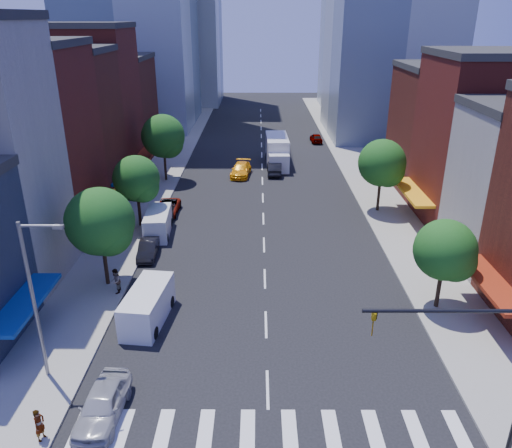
{
  "coord_description": "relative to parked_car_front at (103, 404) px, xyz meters",
  "views": [
    {
      "loc": [
        -0.52,
        -20.93,
        18.25
      ],
      "look_at": [
        -0.66,
        10.7,
        5.0
      ],
      "focal_mm": 35.0,
      "sensor_mm": 36.0,
      "label": 1
    }
  ],
  "objects": [
    {
      "name": "parked_car_front",
      "position": [
        0.0,
        0.0,
        0.0
      ],
      "size": [
        2.1,
        4.8,
        1.61
      ],
      "primitive_type": "imported",
      "rotation": [
        0.0,
        0.0,
        -0.04
      ],
      "color": "#A7A7AC",
      "rests_on": "ground"
    },
    {
      "name": "crosswalk",
      "position": [
        8.07,
        -1.0,
        -0.8
      ],
      "size": [
        19.0,
        3.0,
        0.01
      ],
      "primitive_type": "cube",
      "color": "silver",
      "rests_on": "ground"
    },
    {
      "name": "box_truck",
      "position": [
        10.06,
        45.05,
        0.92
      ],
      "size": [
        3.0,
        9.13,
        3.65
      ],
      "rotation": [
        0.0,
        0.0,
        0.02
      ],
      "color": "silver",
      "rests_on": "ground"
    },
    {
      "name": "traffic_car_far",
      "position": [
        16.57,
        57.72,
        -0.11
      ],
      "size": [
        1.76,
        4.11,
        1.38
      ],
      "primitive_type": "imported",
      "rotation": [
        0.0,
        0.0,
        3.17
      ],
      "color": "#999999",
      "rests_on": "ground"
    },
    {
      "name": "tree_left_near",
      "position": [
        -3.28,
        12.92,
        4.06
      ],
      "size": [
        4.8,
        4.8,
        7.3
      ],
      "color": "black",
      "rests_on": "sidewalk_left"
    },
    {
      "name": "cargo_van_near",
      "position": [
        0.47,
        8.28,
        0.32
      ],
      "size": [
        2.72,
        5.52,
        2.26
      ],
      "rotation": [
        0.0,
        0.0,
        -0.12
      ],
      "color": "white",
      "rests_on": "ground"
    },
    {
      "name": "traffic_car_oncoming",
      "position": [
        9.61,
        40.87,
        -0.01
      ],
      "size": [
        1.83,
        4.87,
        1.59
      ],
      "primitive_type": "imported",
      "rotation": [
        0.0,
        0.0,
        3.11
      ],
      "color": "black",
      "rests_on": "ground"
    },
    {
      "name": "bldg_right_2",
      "position": [
        29.07,
        26.0,
        6.7
      ],
      "size": [
        12.0,
        10.0,
        15.0
      ],
      "primitive_type": "cube",
      "color": "maroon",
      "rests_on": "ground"
    },
    {
      "name": "tree_left_far",
      "position": [
        -3.28,
        37.92,
        4.4
      ],
      "size": [
        5.0,
        5.0,
        7.75
      ],
      "color": "black",
      "rests_on": "sidewalk_left"
    },
    {
      "name": "tree_left_mid",
      "position": [
        -3.28,
        23.92,
        3.72
      ],
      "size": [
        4.2,
        4.2,
        6.65
      ],
      "color": "black",
      "rests_on": "sidewalk_left"
    },
    {
      "name": "tree_right_far",
      "position": [
        19.72,
        27.92,
        4.06
      ],
      "size": [
        4.6,
        4.6,
        7.2
      ],
      "color": "black",
      "rests_on": "sidewalk_right"
    },
    {
      "name": "parked_car_second",
      "position": [
        -1.43,
        17.75,
        -0.15
      ],
      "size": [
        1.6,
        4.02,
        1.3
      ],
      "primitive_type": "imported",
      "rotation": [
        0.0,
        0.0,
        0.06
      ],
      "color": "black",
      "rests_on": "ground"
    },
    {
      "name": "cargo_van_far",
      "position": [
        -1.42,
        22.15,
        0.26
      ],
      "size": [
        2.34,
        5.16,
        2.15
      ],
      "rotation": [
        0.0,
        0.0,
        0.06
      ],
      "color": "silver",
      "rests_on": "ground"
    },
    {
      "name": "ground",
      "position": [
        8.07,
        2.0,
        -0.8
      ],
      "size": [
        220.0,
        220.0,
        0.0
      ],
      "primitive_type": "plane",
      "color": "black",
      "rests_on": "ground"
    },
    {
      "name": "traffic_signal",
      "position": [
        18.01,
        -2.5,
        3.35
      ],
      "size": [
        7.24,
        2.24,
        8.0
      ],
      "color": "black",
      "rests_on": "sidewalk_right"
    },
    {
      "name": "parked_car_third",
      "position": [
        -1.43,
        27.29,
        -0.17
      ],
      "size": [
        2.16,
        4.61,
        1.28
      ],
      "primitive_type": "imported",
      "rotation": [
        0.0,
        0.0,
        -0.01
      ],
      "color": "#999999",
      "rests_on": "ground"
    },
    {
      "name": "bldg_left_2",
      "position": [
        -12.93,
        22.5,
        7.2
      ],
      "size": [
        12.0,
        9.0,
        16.0
      ],
      "primitive_type": "cube",
      "color": "maroon",
      "rests_on": "ground"
    },
    {
      "name": "tree_right_near",
      "position": [
        19.72,
        9.92,
        3.39
      ],
      "size": [
        4.0,
        4.0,
        6.2
      ],
      "color": "black",
      "rests_on": "sidewalk_right"
    },
    {
      "name": "taxi",
      "position": [
        5.44,
        40.09,
        -0.04
      ],
      "size": [
        2.72,
        5.48,
        1.53
      ],
      "primitive_type": "imported",
      "rotation": [
        0.0,
        0.0,
        -0.11
      ],
      "color": "#FDA60D",
      "rests_on": "ground"
    },
    {
      "name": "sidewalk_left",
      "position": [
        -4.43,
        42.0,
        -0.73
      ],
      "size": [
        5.0,
        120.0,
        0.15
      ],
      "primitive_type": "cube",
      "color": "gray",
      "rests_on": "ground"
    },
    {
      "name": "streetlight",
      "position": [
        -3.74,
        3.0,
        4.47
      ],
      "size": [
        2.25,
        0.25,
        9.0
      ],
      "color": "slate",
      "rests_on": "sidewalk_left"
    },
    {
      "name": "pedestrian_near",
      "position": [
        -2.43,
        -1.52,
        0.17
      ],
      "size": [
        0.54,
        0.69,
        1.66
      ],
      "primitive_type": "imported",
      "rotation": [
        0.0,
        0.0,
        1.3
      ],
      "color": "#999999",
      "rests_on": "sidewalk_left"
    },
    {
      "name": "sidewalk_right",
      "position": [
        20.57,
        42.0,
        -0.73
      ],
      "size": [
        5.0,
        120.0,
        0.15
      ],
      "primitive_type": "cube",
      "color": "gray",
      "rests_on": "ground"
    },
    {
      "name": "pedestrian_far",
      "position": [
        -2.43,
        11.69,
        0.26
      ],
      "size": [
        0.75,
        0.93,
        1.83
      ],
      "primitive_type": "imported",
      "rotation": [
        0.0,
        0.0,
        -1.51
      ],
      "color": "#999999",
      "rests_on": "sidewalk_left"
    },
    {
      "name": "bldg_right_3",
      "position": [
        29.07,
        36.0,
        5.7
      ],
      "size": [
        12.0,
        10.0,
        13.0
      ],
      "primitive_type": "cube",
      "color": "#501B14",
      "rests_on": "ground"
    },
    {
      "name": "parked_car_rear",
      "position": [
        -1.43,
        25.64,
        -0.13
      ],
      "size": [
        1.94,
        4.68,
        1.35
      ],
      "primitive_type": "imported",
      "rotation": [
        0.0,
        0.0,
        0.01
      ],
      "color": "black",
      "rests_on": "ground"
    },
    {
      "name": "bldg_left_4",
      "position": [
        -12.93,
        39.5,
        7.7
      ],
      "size": [
        12.0,
        9.0,
        17.0
      ],
      "primitive_type": "cube",
      "color": "maroon",
      "rests_on": "ground"
    },
    {
      "name": "bldg_left_5",
      "position": [
        -12.93,
        49.0,
        5.7
      ],
      "size": [
        12.0,
        10.0,
        13.0
      ],
      "primitive_type": "cube",
      "color": "#501B14",
      "rests_on": "ground"
    },
    {
      "name": "bldg_left_3",
      "position": [
        -12.93,
        31.0,
        6.7
      ],
      "size": [
        12.0,
        8.0,
        15.0
      ],
      "primitive_type": "cube",
      "color": "#501B14",
      "rests_on": "ground"
    }
  ]
}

